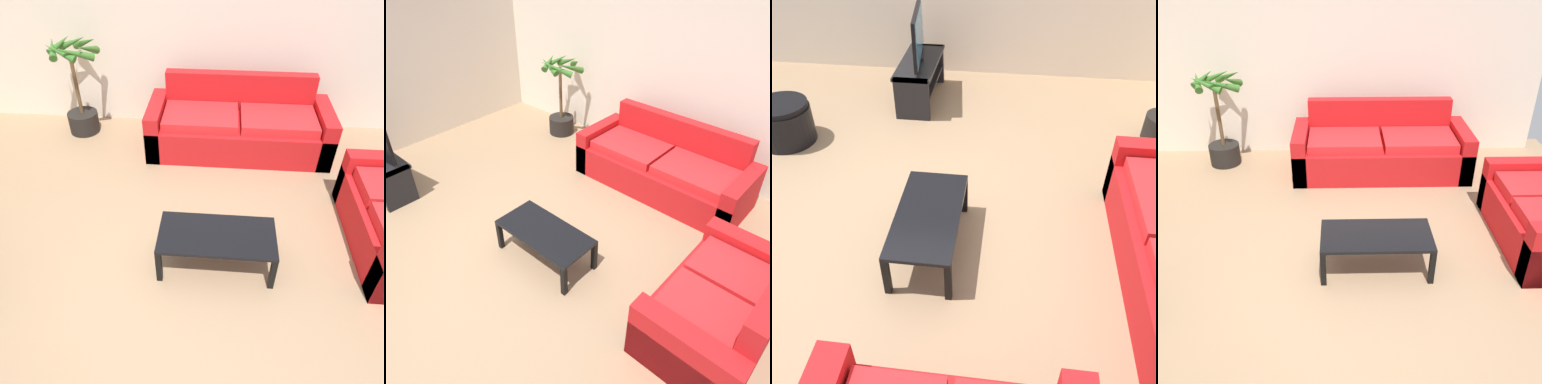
% 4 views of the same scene
% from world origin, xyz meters
% --- Properties ---
extents(ground_plane, '(6.60, 6.60, 0.00)m').
position_xyz_m(ground_plane, '(0.00, 0.00, 0.00)').
color(ground_plane, '#937556').
extents(wall_back, '(6.00, 0.06, 2.70)m').
position_xyz_m(wall_back, '(0.00, 3.00, 1.35)').
color(wall_back, beige).
rests_on(wall_back, ground).
extents(couch_main, '(2.29, 0.90, 0.90)m').
position_xyz_m(couch_main, '(0.72, 2.28, 0.30)').
color(couch_main, red).
rests_on(couch_main, ground).
extents(coffee_table, '(1.03, 0.50, 0.38)m').
position_xyz_m(coffee_table, '(0.50, 0.29, 0.33)').
color(coffee_table, black).
rests_on(coffee_table, ground).
extents(potted_palm, '(0.67, 0.77, 1.32)m').
position_xyz_m(potted_palm, '(-1.43, 2.55, 0.54)').
color(potted_palm, black).
rests_on(potted_palm, ground).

